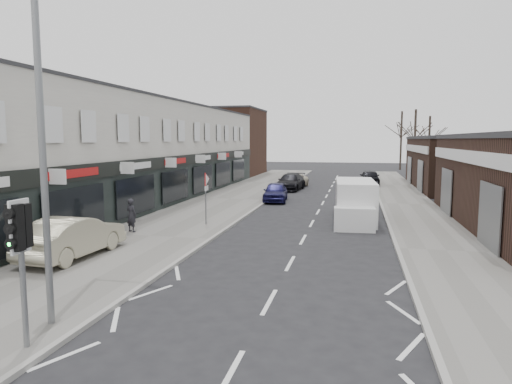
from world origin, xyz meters
The scene contains 20 objects.
ground centered at (0.00, 0.00, 0.00)m, with size 160.00×160.00×0.00m, color black.
pavement_left centered at (-6.75, 22.00, 0.06)m, with size 5.50×64.00×0.12m, color slate.
pavement_right centered at (5.75, 22.00, 0.06)m, with size 3.50×64.00×0.12m, color slate.
shop_terrace_left centered at (-13.50, 19.50, 3.55)m, with size 8.00×41.00×7.10m, color silver.
brick_block_far centered at (-13.50, 45.00, 4.00)m, with size 8.00×10.00×8.00m, color #472A1E.
right_unit_far centered at (12.50, 34.00, 2.25)m, with size 10.00×16.00×4.50m, color #321F16.
tree_far_a centered at (9.00, 48.00, 0.00)m, with size 3.60×3.60×8.00m, color #382D26, non-canonical shape.
tree_far_b centered at (11.50, 54.00, 0.00)m, with size 3.60×3.60×7.50m, color #382D26, non-canonical shape.
tree_far_c centered at (8.50, 60.00, 0.00)m, with size 3.60×3.60×8.50m, color #382D26, non-canonical shape.
traffic_light centered at (-4.40, -2.02, 2.41)m, with size 0.28×0.60×3.10m.
street_lamp centered at (-4.53, -0.80, 4.62)m, with size 2.23×0.22×8.00m.
warning_sign centered at (-5.16, 12.00, 2.20)m, with size 0.12×0.80×2.70m.
white_van centered at (2.21, 15.04, 1.05)m, with size 2.27×5.81×2.22m.
sedan_on_pavement centered at (-7.86, 4.74, 0.88)m, with size 1.61×4.60×1.52m, color #B3AC8F.
pedestrian centered at (-7.97, 9.40, 0.91)m, with size 0.57×0.38×1.57m, color black.
parked_car_left_a centered at (-3.40, 22.16, 0.69)m, with size 1.62×4.02×1.37m, color #161543.
parked_car_left_b centered at (-3.40, 29.72, 0.71)m, with size 1.98×4.87×1.41m, color black.
parked_car_left_c centered at (-3.40, 31.94, 0.61)m, with size 2.04×4.42×1.23m, color #BEB398.
parked_car_right_a centered at (2.20, 17.53, 0.79)m, with size 1.67×4.79×1.58m, color silver.
parked_car_right_b centered at (3.50, 34.97, 0.78)m, with size 1.83×4.55×1.55m, color black.
Camera 1 is at (2.24, -9.84, 4.42)m, focal length 32.00 mm.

